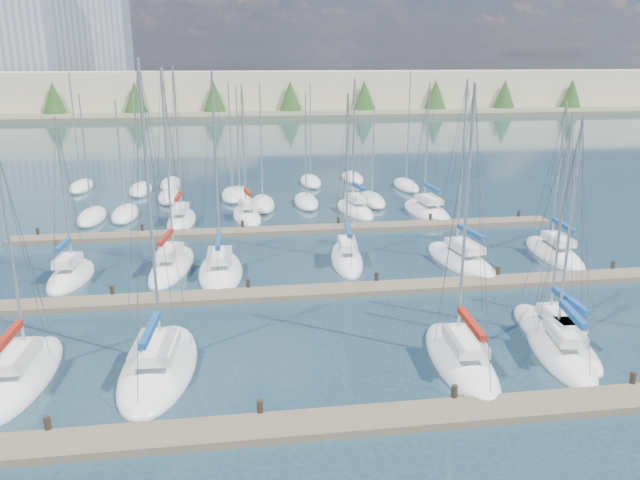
{
  "coord_description": "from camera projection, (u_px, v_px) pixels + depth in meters",
  "views": [
    {
      "loc": [
        -4.75,
        -18.9,
        13.91
      ],
      "look_at": [
        0.0,
        14.0,
        4.0
      ],
      "focal_mm": 35.0,
      "sensor_mm": 36.0,
      "label": 1
    }
  ],
  "objects": [
    {
      "name": "sailboat_f",
      "position": [
        555.0,
        336.0,
        31.68
      ],
      "size": [
        2.46,
        8.3,
        11.94
      ],
      "rotation": [
        0.0,
        0.0,
        -0.02
      ],
      "color": "white",
      "rests_on": "ground"
    },
    {
      "name": "dock_far",
      "position": [
        292.0,
        230.0,
        50.97
      ],
      "size": [
        44.0,
        1.93,
        1.1
      ],
      "color": "#6B5E4C",
      "rests_on": "ground"
    },
    {
      "name": "sailboat_l",
      "position": [
        461.0,
        260.0,
        43.31
      ],
      "size": [
        3.92,
        8.98,
        13.12
      ],
      "rotation": [
        0.0,
        0.0,
        0.13
      ],
      "color": "white",
      "rests_on": "ground"
    },
    {
      "name": "sailboat_h",
      "position": [
        71.0,
        276.0,
        40.21
      ],
      "size": [
        2.87,
        6.49,
        11.03
      ],
      "rotation": [
        0.0,
        0.0,
        -0.07
      ],
      "color": "white",
      "rests_on": "ground"
    },
    {
      "name": "sailboat_q",
      "position": [
        427.0,
        211.0,
        57.02
      ],
      "size": [
        3.63,
        8.73,
        12.33
      ],
      "rotation": [
        0.0,
        0.0,
        0.07
      ],
      "color": "white",
      "rests_on": "ground"
    },
    {
      "name": "sailboat_o",
      "position": [
        247.0,
        216.0,
        55.13
      ],
      "size": [
        3.17,
        6.62,
        12.24
      ],
      "rotation": [
        0.0,
        0.0,
        0.14
      ],
      "color": "white",
      "rests_on": "ground"
    },
    {
      "name": "distant_boats",
      "position": [
        236.0,
        194.0,
        63.38
      ],
      "size": [
        36.93,
        20.75,
        13.3
      ],
      "color": "#9EA0A5",
      "rests_on": "ground"
    },
    {
      "name": "sailboat_d",
      "position": [
        461.0,
        360.0,
        29.18
      ],
      "size": [
        3.04,
        8.39,
        13.53
      ],
      "rotation": [
        0.0,
        0.0,
        -0.06
      ],
      "color": "white",
      "rests_on": "ground"
    },
    {
      "name": "dock_mid",
      "position": [
        315.0,
        291.0,
        37.69
      ],
      "size": [
        44.0,
        1.93,
        1.1
      ],
      "color": "#6B5E4C",
      "rests_on": "ground"
    },
    {
      "name": "sailboat_n",
      "position": [
        181.0,
        220.0,
        53.73
      ],
      "size": [
        2.73,
        7.71,
        13.8
      ],
      "rotation": [
        0.0,
        0.0,
        -0.06
      ],
      "color": "white",
      "rests_on": "ground"
    },
    {
      "name": "sailboat_m",
      "position": [
        554.0,
        253.0,
        44.86
      ],
      "size": [
        3.16,
        8.43,
        11.62
      ],
      "rotation": [
        0.0,
        0.0,
        -0.07
      ],
      "color": "white",
      "rests_on": "ground"
    },
    {
      "name": "dock_near",
      "position": [
        364.0,
        420.0,
        24.41
      ],
      "size": [
        44.0,
        1.93,
        1.1
      ],
      "color": "#6B5E4C",
      "rests_on": "ground"
    },
    {
      "name": "sailboat_c",
      "position": [
        159.0,
        366.0,
        28.61
      ],
      "size": [
        4.01,
        9.07,
        14.55
      ],
      "rotation": [
        0.0,
        0.0,
        -0.08
      ],
      "color": "white",
      "rests_on": "ground"
    },
    {
      "name": "sailboat_b",
      "position": [
        23.0,
        376.0,
        27.75
      ],
      "size": [
        2.86,
        8.12,
        11.22
      ],
      "rotation": [
        0.0,
        0.0,
        -0.05
      ],
      "color": "white",
      "rests_on": "ground"
    },
    {
      "name": "sailboat_i",
      "position": [
        172.0,
        266.0,
        42.12
      ],
      "size": [
        3.65,
        8.77,
        13.91
      ],
      "rotation": [
        0.0,
        0.0,
        -0.15
      ],
      "color": "white",
      "rests_on": "ground"
    },
    {
      "name": "sailboat_k",
      "position": [
        347.0,
        258.0,
        43.73
      ],
      "size": [
        2.96,
        8.11,
        12.24
      ],
      "rotation": [
        0.0,
        0.0,
        -0.1
      ],
      "color": "white",
      "rests_on": "ground"
    },
    {
      "name": "sailboat_j",
      "position": [
        221.0,
        271.0,
        41.23
      ],
      "size": [
        3.04,
        8.26,
        13.76
      ],
      "rotation": [
        0.0,
        0.0,
        -0.02
      ],
      "color": "white",
      "rests_on": "ground"
    },
    {
      "name": "sailboat_e",
      "position": [
        560.0,
        351.0,
        30.01
      ],
      "size": [
        3.59,
        7.68,
        11.97
      ],
      "rotation": [
        0.0,
        0.0,
        -0.17
      ],
      "color": "white",
      "rests_on": "ground"
    },
    {
      "name": "shoreline",
      "position": [
        194.0,
        81.0,
        160.66
      ],
      "size": [
        400.0,
        60.0,
        38.0
      ],
      "color": "#666B51",
      "rests_on": "ground"
    },
    {
      "name": "sailboat_p",
      "position": [
        355.0,
        209.0,
        57.5
      ],
      "size": [
        3.44,
        7.65,
        12.7
      ],
      "rotation": [
        0.0,
        0.0,
        0.14
      ],
      "color": "white",
      "rests_on": "ground"
    },
    {
      "name": "ground",
      "position": [
        268.0,
        168.0,
        79.46
      ],
      "size": [
        400.0,
        400.0,
        0.0
      ],
      "primitive_type": "plane",
      "color": "#243C48",
      "rests_on": "ground"
    }
  ]
}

